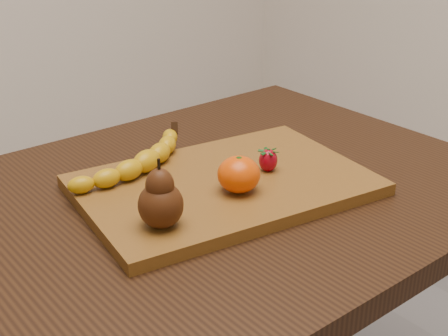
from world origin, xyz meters
TOP-DOWN VIEW (x-y plane):
  - table at (0.00, 0.00)m, footprint 1.00×0.70m
  - cutting_board at (0.04, -0.02)m, footprint 0.49×0.36m
  - banana at (-0.04, 0.09)m, footprint 0.24×0.13m
  - pear at (-0.12, -0.08)m, footprint 0.06×0.06m
  - mandarin at (0.03, -0.06)m, footprint 0.07×0.07m
  - strawberry at (0.12, -0.04)m, footprint 0.03×0.03m

SIDE VIEW (x-z plane):
  - table at x=0.00m, z-range 0.28..1.04m
  - cutting_board at x=0.04m, z-range 0.76..0.78m
  - banana at x=-0.04m, z-range 0.78..0.82m
  - strawberry at x=0.12m, z-range 0.78..0.82m
  - mandarin at x=0.03m, z-range 0.78..0.84m
  - pear at x=-0.12m, z-range 0.78..0.88m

